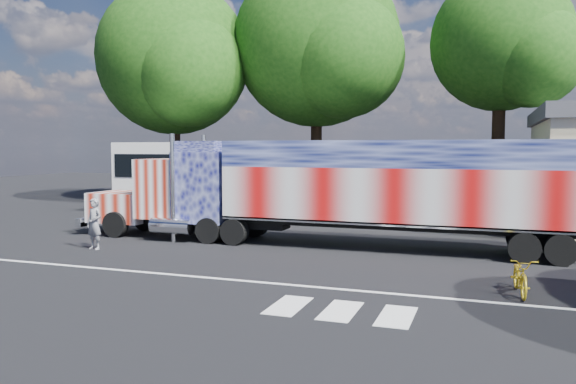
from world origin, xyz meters
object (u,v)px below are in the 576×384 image
(semi_truck, at_px, (333,188))
(tree_n_mid, at_px, (319,44))
(coach_bus, at_px, (236,178))
(bicycle, at_px, (521,276))
(woman, at_px, (94,224))
(tree_nw_a, at_px, (175,59))
(tree_ne_a, at_px, (503,42))

(semi_truck, xyz_separation_m, tree_n_mid, (-4.96, 14.79, 7.90))
(semi_truck, distance_m, coach_bus, 9.55)
(coach_bus, relative_size, bicycle, 7.50)
(coach_bus, distance_m, woman, 10.17)
(semi_truck, relative_size, woman, 10.67)
(coach_bus, xyz_separation_m, woman, (-0.74, -10.08, -1.08))
(coach_bus, distance_m, tree_nw_a, 11.66)
(bicycle, bearing_deg, tree_ne_a, 84.72)
(semi_truck, distance_m, tree_n_mid, 17.49)
(semi_truck, xyz_separation_m, woman, (-7.63, -3.47, -1.19))
(semi_truck, bearing_deg, tree_n_mid, 108.52)
(bicycle, height_order, tree_n_mid, tree_n_mid)
(coach_bus, height_order, bicycle, coach_bus)
(coach_bus, height_order, tree_ne_a, tree_ne_a)
(semi_truck, height_order, tree_nw_a, tree_nw_a)
(semi_truck, xyz_separation_m, bicycle, (6.01, -5.03, -1.63))
(tree_nw_a, bearing_deg, tree_ne_a, 4.48)
(semi_truck, bearing_deg, bicycle, -39.92)
(bicycle, relative_size, tree_ne_a, 0.13)
(coach_bus, relative_size, tree_n_mid, 0.86)
(semi_truck, xyz_separation_m, coach_bus, (-6.89, 6.61, -0.11))
(coach_bus, bearing_deg, tree_ne_a, 30.41)
(coach_bus, xyz_separation_m, bicycle, (12.90, -11.64, -1.52))
(semi_truck, bearing_deg, tree_ne_a, 67.58)
(coach_bus, relative_size, tree_nw_a, 0.93)
(tree_ne_a, bearing_deg, woman, -127.45)
(coach_bus, bearing_deg, bicycle, -42.06)
(tree_n_mid, bearing_deg, tree_ne_a, -3.92)
(tree_n_mid, height_order, tree_ne_a, tree_n_mid)
(semi_truck, bearing_deg, coach_bus, 136.19)
(coach_bus, xyz_separation_m, tree_n_mid, (1.93, 8.18, 8.01))
(tree_ne_a, bearing_deg, bicycle, -89.37)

